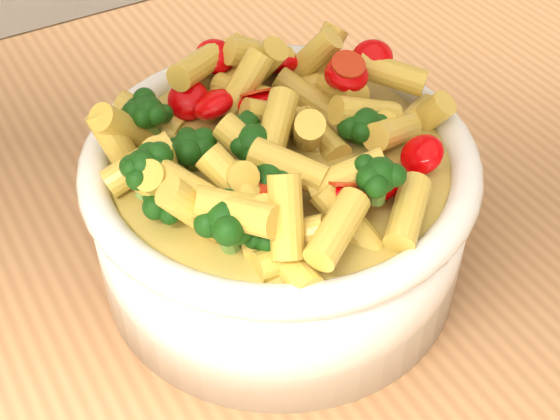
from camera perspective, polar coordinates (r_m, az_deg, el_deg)
table at (r=0.64m, az=-7.37°, el=-12.47°), size 1.20×0.80×0.90m
serving_bowl at (r=0.53m, az=0.00°, el=0.11°), size 0.26×0.26×0.11m
pasta_salad at (r=0.49m, az=0.00°, el=6.02°), size 0.20×0.20×0.05m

